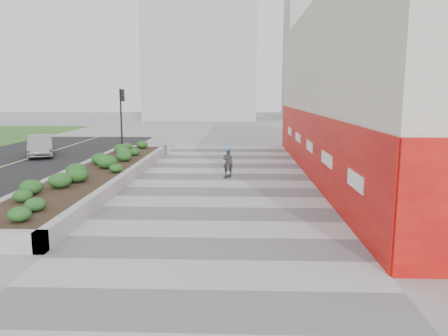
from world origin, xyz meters
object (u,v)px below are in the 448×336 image
(planter, at_px, (100,172))
(skateboarder, at_px, (228,162))
(traffic_signal_near, at_px, (122,110))
(car_silver, at_px, (40,146))

(planter, xyz_separation_m, skateboarder, (5.70, 1.11, 0.30))
(planter, xyz_separation_m, traffic_signal_near, (-1.73, 10.50, 2.34))
(skateboarder, bearing_deg, car_silver, 170.86)
(traffic_signal_near, height_order, skateboarder, traffic_signal_near)
(car_silver, bearing_deg, traffic_signal_near, 8.89)
(planter, bearing_deg, car_silver, 129.00)
(traffic_signal_near, distance_m, skateboarder, 12.15)
(planter, bearing_deg, traffic_signal_near, 99.35)
(planter, distance_m, car_silver, 9.82)
(planter, height_order, traffic_signal_near, traffic_signal_near)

